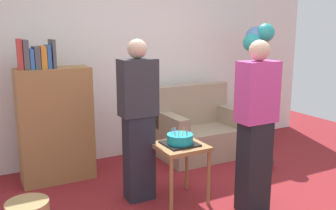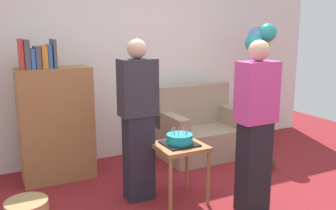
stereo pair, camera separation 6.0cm
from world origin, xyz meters
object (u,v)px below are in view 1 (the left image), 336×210
at_px(person_blowing_candles, 138,120).
at_px(person_holding_cake, 256,127).
at_px(balloon_bunch, 258,39).
at_px(couch, 199,131).
at_px(birthday_cake, 180,140).
at_px(bookshelf, 55,122).
at_px(side_table, 180,153).
at_px(handbag, 265,162).

xyz_separation_m(person_blowing_candles, person_holding_cake, (0.86, -0.74, 0.00)).
relative_size(person_holding_cake, balloon_bunch, 0.91).
xyz_separation_m(couch, birthday_cake, (-0.92, -1.06, 0.31)).
distance_m(bookshelf, side_table, 1.51).
bearing_deg(couch, handbag, -63.80).
relative_size(couch, handbag, 3.93).
height_order(side_table, handbag, side_table).
height_order(couch, person_holding_cake, person_holding_cake).
xyz_separation_m(side_table, balloon_bunch, (1.82, 0.99, 1.07)).
bearing_deg(handbag, side_table, -171.22).
relative_size(bookshelf, balloon_bunch, 0.91).
xyz_separation_m(birthday_cake, person_blowing_candles, (-0.34, 0.23, 0.19)).
bearing_deg(couch, person_blowing_candles, -146.83).
xyz_separation_m(couch, balloon_bunch, (0.91, -0.06, 1.24)).
height_order(birthday_cake, person_blowing_candles, person_blowing_candles).
xyz_separation_m(side_table, person_blowing_candles, (-0.34, 0.24, 0.33)).
height_order(bookshelf, person_holding_cake, person_holding_cake).
distance_m(couch, birthday_cake, 1.43).
xyz_separation_m(person_holding_cake, balloon_bunch, (1.30, 1.50, 0.74)).
bearing_deg(person_holding_cake, couch, -95.54).
distance_m(couch, handbag, 0.98).
bearing_deg(handbag, couch, 116.20).
relative_size(birthday_cake, person_holding_cake, 0.20).
bearing_deg(side_table, bookshelf, 130.93).
height_order(bookshelf, balloon_bunch, balloon_bunch).
bearing_deg(balloon_bunch, birthday_cake, -151.43).
height_order(person_blowing_candles, balloon_bunch, balloon_bunch).
bearing_deg(bookshelf, person_holding_cake, -47.39).
relative_size(couch, person_blowing_candles, 0.67).
height_order(couch, birthday_cake, couch).
xyz_separation_m(birthday_cake, person_holding_cake, (0.52, -0.50, 0.19)).
bearing_deg(person_blowing_candles, birthday_cake, -47.83).
relative_size(person_holding_cake, handbag, 5.82).
xyz_separation_m(side_table, handbag, (1.33, 0.21, -0.40)).
height_order(bookshelf, side_table, bookshelf).
bearing_deg(bookshelf, side_table, -49.07).
distance_m(couch, balloon_bunch, 1.54).
bearing_deg(handbag, balloon_bunch, 58.12).
relative_size(person_blowing_candles, balloon_bunch, 0.91).
height_order(side_table, birthday_cake, birthday_cake).
bearing_deg(couch, person_holding_cake, -104.16).
bearing_deg(birthday_cake, balloon_bunch, 28.57).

